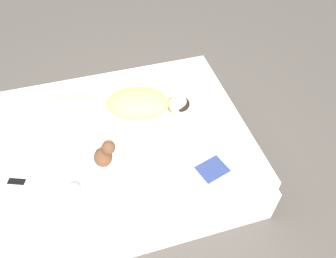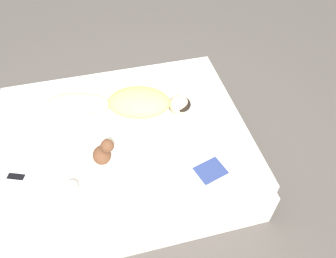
{
  "view_description": "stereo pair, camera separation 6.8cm",
  "coord_description": "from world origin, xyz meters",
  "px_view_note": "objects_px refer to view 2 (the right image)",
  "views": [
    {
      "loc": [
        1.83,
        -0.13,
        2.56
      ],
      "look_at": [
        0.12,
        0.37,
        0.56
      ],
      "focal_mm": 35.0,
      "sensor_mm": 36.0,
      "label": 1
    },
    {
      "loc": [
        1.85,
        -0.07,
        2.56
      ],
      "look_at": [
        0.12,
        0.37,
        0.56
      ],
      "focal_mm": 35.0,
      "sensor_mm": 36.0,
      "label": 2
    }
  ],
  "objects_px": {
    "open_magazine": "(201,159)",
    "cell_phone": "(16,177)",
    "coffee_mug": "(72,189)",
    "person": "(126,103)"
  },
  "relations": [
    {
      "from": "open_magazine",
      "to": "coffee_mug",
      "type": "height_order",
      "value": "coffee_mug"
    },
    {
      "from": "coffee_mug",
      "to": "cell_phone",
      "type": "height_order",
      "value": "coffee_mug"
    },
    {
      "from": "person",
      "to": "coffee_mug",
      "type": "distance_m",
      "value": 0.89
    },
    {
      "from": "coffee_mug",
      "to": "cell_phone",
      "type": "relative_size",
      "value": 0.74
    },
    {
      "from": "open_magazine",
      "to": "cell_phone",
      "type": "distance_m",
      "value": 1.39
    },
    {
      "from": "open_magazine",
      "to": "cell_phone",
      "type": "bearing_deg",
      "value": -113.6
    },
    {
      "from": "open_magazine",
      "to": "cell_phone",
      "type": "xyz_separation_m",
      "value": [
        -0.17,
        -1.38,
        0.0
      ]
    },
    {
      "from": "person",
      "to": "open_magazine",
      "type": "height_order",
      "value": "person"
    },
    {
      "from": "person",
      "to": "coffee_mug",
      "type": "xyz_separation_m",
      "value": [
        0.73,
        -0.51,
        -0.05
      ]
    },
    {
      "from": "person",
      "to": "cell_phone",
      "type": "relative_size",
      "value": 7.45
    }
  ]
}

